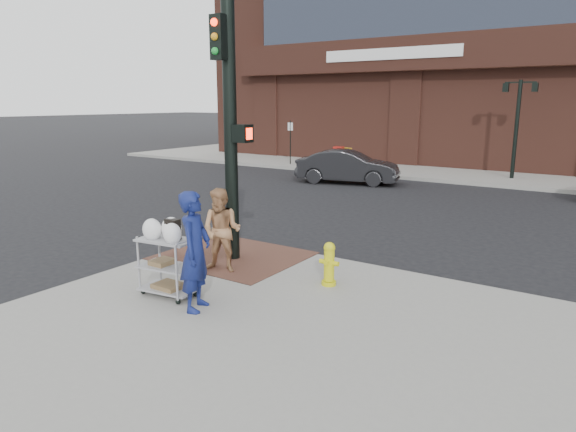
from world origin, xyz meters
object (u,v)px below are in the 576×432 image
Objects in this scene: pedestrian_tan at (222,231)px; fire_hydrant at (329,263)px; utility_cart at (168,261)px; sedan_dark at (348,167)px; traffic_signal_pole at (230,126)px; woman_blue at (195,251)px; lamp_post at (517,118)px.

fire_hydrant is at bearing -4.31° from pedestrian_tan.
utility_cart is 2.75m from fire_hydrant.
sedan_dark is 12.53m from fire_hydrant.
traffic_signal_pole is 1.21× the size of sedan_dark.
traffic_signal_pole reaches higher than utility_cart.
woman_blue reaches higher than fire_hydrant.
traffic_signal_pole is 2.69× the size of woman_blue.
sedan_dark is at bearing 89.21° from pedestrian_tan.
utility_cart is (3.49, -13.19, 0.06)m from sedan_dark.
pedestrian_tan is at bearing -64.86° from traffic_signal_pole.
fire_hydrant is (5.46, -11.28, -0.13)m from sedan_dark.
traffic_signal_pole is at bearing 5.86° from woman_blue.
traffic_signal_pole is at bearing -179.39° from sedan_dark.
traffic_signal_pole reaches higher than sedan_dark.
traffic_signal_pole is 3.31m from fire_hydrant.
traffic_signal_pole reaches higher than pedestrian_tan.
woman_blue is 0.45× the size of sedan_dark.
pedestrian_tan is (-0.86, 1.60, -0.13)m from woman_blue.
traffic_signal_pole is 3.15× the size of pedestrian_tan.
sedan_dark is at bearing 105.59° from traffic_signal_pole.
lamp_post reaches higher than sedan_dark.
woman_blue is at bearing -10.88° from utility_cart.
woman_blue is at bearing -177.20° from sedan_dark.
traffic_signal_pole is (-2.48, -15.23, 0.21)m from lamp_post.
lamp_post is 3.06× the size of utility_cart.
lamp_post reaches higher than utility_cart.
lamp_post is 7.23m from sedan_dark.
utility_cart is 1.68× the size of fire_hydrant.
pedestrian_tan reaches higher than sedan_dark.
fire_hydrant is at bearing -51.44° from woman_blue.
pedestrian_tan is 12.23m from sedan_dark.
woman_blue is at bearing -119.89° from fire_hydrant.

